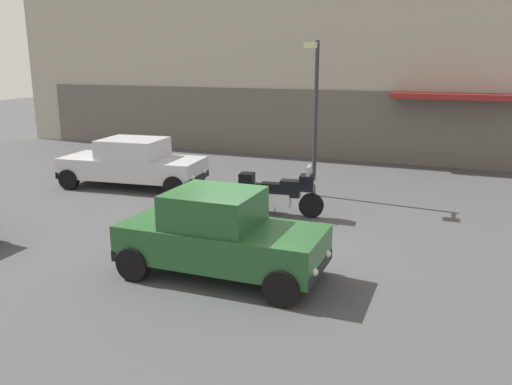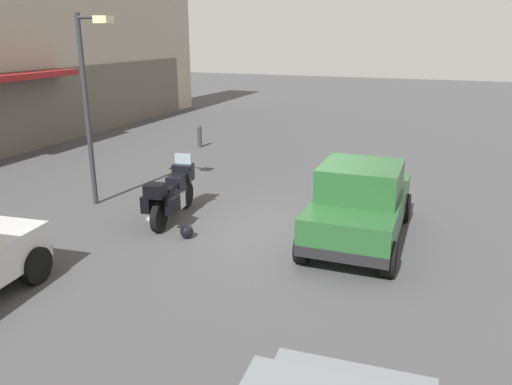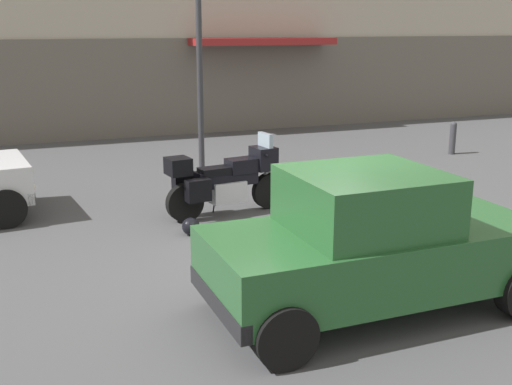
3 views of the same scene
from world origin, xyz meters
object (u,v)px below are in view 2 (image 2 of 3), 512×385
(motorcycle, at_px, (172,193))
(bollard_curbside, at_px, (200,135))
(helmet, at_px, (187,232))
(car_hatchback_near, at_px, (360,203))
(streetlamp_curbside, at_px, (90,92))

(motorcycle, distance_m, bollard_curbside, 7.63)
(helmet, relative_size, bollard_curbside, 0.34)
(bollard_curbside, bearing_deg, helmet, -154.42)
(motorcycle, relative_size, helmet, 8.06)
(motorcycle, xyz_separation_m, bollard_curbside, (7.03, 2.95, -0.18))
(motorcycle, relative_size, bollard_curbside, 2.71)
(car_hatchback_near, bearing_deg, bollard_curbside, 46.16)
(motorcycle, height_order, bollard_curbside, motorcycle)
(helmet, xyz_separation_m, car_hatchback_near, (1.18, -3.34, 0.67))
(bollard_curbside, bearing_deg, car_hatchback_near, -133.35)
(car_hatchback_near, xyz_separation_m, streetlamp_curbside, (-0.04, 6.39, 1.96))
(car_hatchback_near, bearing_deg, motorcycle, 93.77)
(car_hatchback_near, distance_m, streetlamp_curbside, 6.68)
(streetlamp_curbside, bearing_deg, motorcycle, -97.02)
(car_hatchback_near, bearing_deg, helmet, 108.90)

